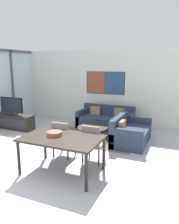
{
  "coord_description": "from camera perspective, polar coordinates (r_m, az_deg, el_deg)",
  "views": [
    {
      "loc": [
        2.99,
        -2.88,
        2.23
      ],
      "look_at": [
        0.66,
        2.55,
        0.95
      ],
      "focal_mm": 35.0,
      "sensor_mm": 36.0,
      "label": 1
    }
  ],
  "objects": [
    {
      "name": "wall_back",
      "position": [
        8.54,
        2.76,
        6.68
      ],
      "size": [
        7.42,
        0.09,
        2.8
      ],
      "color": "silver",
      "rests_on": "ground_plane"
    },
    {
      "name": "dining_table",
      "position": [
        4.57,
        -7.2,
        -7.43
      ],
      "size": [
        1.63,
        1.04,
        0.78
      ],
      "color": "black",
      "rests_on": "ground_plane"
    },
    {
      "name": "dining_chair_left",
      "position": [
        5.39,
        -7.01,
        -6.64
      ],
      "size": [
        0.46,
        0.46,
        0.9
      ],
      "color": "gray",
      "rests_on": "ground_plane"
    },
    {
      "name": "coffee_table",
      "position": [
        6.76,
        0.85,
        -4.65
      ],
      "size": [
        0.95,
        0.95,
        0.35
      ],
      "color": "black",
      "rests_on": "ground_plane"
    },
    {
      "name": "area_rug",
      "position": [
        6.84,
        0.84,
        -6.76
      ],
      "size": [
        2.68,
        1.67,
        0.01
      ],
      "color": "#706051",
      "rests_on": "ground_plane"
    },
    {
      "name": "fruit_bowl",
      "position": [
        4.67,
        -9.11,
        -5.5
      ],
      "size": [
        0.32,
        0.32,
        0.08
      ],
      "color": "#995642",
      "rests_on": "dining_table"
    },
    {
      "name": "ground_plane",
      "position": [
        4.72,
        -20.88,
        -16.87
      ],
      "size": [
        24.0,
        24.0,
        0.0
      ],
      "primitive_type": "plane",
      "color": "#B2B2B7"
    },
    {
      "name": "television",
      "position": [
        8.13,
        -19.7,
        1.46
      ],
      "size": [
        0.94,
        0.2,
        0.61
      ],
      "color": "#2D2D33",
      "rests_on": "tv_console"
    },
    {
      "name": "tv_console",
      "position": [
        8.24,
        -19.43,
        -2.32
      ],
      "size": [
        1.62,
        0.44,
        0.52
      ],
      "color": "black",
      "rests_on": "ground_plane"
    },
    {
      "name": "dining_chair_centre",
      "position": [
        5.06,
        0.81,
        -7.8
      ],
      "size": [
        0.46,
        0.46,
        0.9
      ],
      "color": "gray",
      "rests_on": "ground_plane"
    },
    {
      "name": "sofa_main",
      "position": [
        7.9,
        4.36,
        -2.18
      ],
      "size": [
        1.96,
        0.91,
        0.78
      ],
      "color": "#2D384C",
      "rests_on": "ground_plane"
    },
    {
      "name": "sofa_side",
      "position": [
        6.5,
        10.24,
        -5.57
      ],
      "size": [
        0.91,
        1.55,
        0.78
      ],
      "rotation": [
        0.0,
        0.0,
        1.57
      ],
      "color": "#2D384C",
      "rests_on": "ground_plane"
    }
  ]
}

